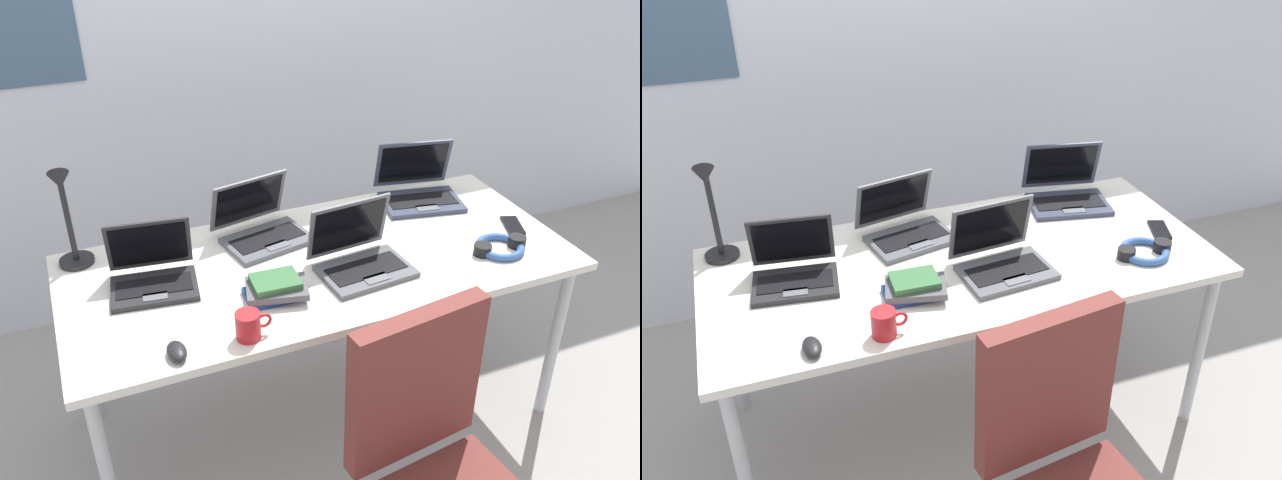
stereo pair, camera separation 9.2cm
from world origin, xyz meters
The scene contains 13 objects.
ground_plane centered at (0.00, 0.00, 0.00)m, with size 12.00×12.00×0.00m, color gray.
wall_back centered at (0.00, 1.10, 1.30)m, with size 6.00×0.13×2.60m.
desk centered at (0.00, 0.00, 0.68)m, with size 1.80×0.80×0.74m.
desk_lamp centered at (-0.80, 0.28, 0.94)m, with size 0.12×0.18×0.40m.
laptop_back_left centered at (0.11, -0.11, 0.79)m, with size 0.33×0.28×0.23m.
laptop_center centered at (-0.58, 0.06, 0.78)m, with size 0.31×0.27×0.21m.
laptop_mid_desk centered at (0.55, 0.27, 0.79)m, with size 0.36×0.33×0.23m.
laptop_back_right centered at (-0.14, 0.22, 0.78)m, with size 0.35×0.33×0.22m.
computer_mouse centered at (-0.58, -0.32, 0.76)m, with size 0.06×0.10×0.03m, color black.
cell_phone centered at (0.78, -0.07, 0.74)m, with size 0.06×0.14×0.01m, color black.
headphones centered at (0.63, -0.19, 0.76)m, with size 0.21×0.18×0.04m.
book_stack centered at (-0.22, -0.15, 0.77)m, with size 0.22×0.18×0.07m.
coffee_mug centered at (-0.36, -0.32, 0.78)m, with size 0.11×0.08×0.09m.
Camera 1 is at (-0.78, -1.86, 2.02)m, focal length 37.67 mm.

